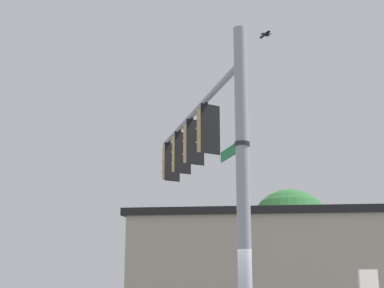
{
  "coord_description": "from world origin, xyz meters",
  "views": [
    {
      "loc": [
        -6.22,
        -7.98,
        2.15
      ],
      "look_at": [
        1.17,
        3.67,
        5.39
      ],
      "focal_mm": 49.71,
      "sensor_mm": 36.0,
      "label": 1
    }
  ],
  "objects_px": {
    "traffic_light_arm_end": "(169,163)",
    "street_name_sign": "(236,148)",
    "traffic_light_nearest_pole": "(206,130)",
    "bird_flying": "(265,34)",
    "traffic_light_mid_outer": "(179,154)",
    "traffic_light_mid_inner": "(191,143)"
  },
  "relations": [
    {
      "from": "traffic_light_mid_outer",
      "to": "bird_flying",
      "type": "relative_size",
      "value": 3.23
    },
    {
      "from": "traffic_light_nearest_pole",
      "to": "traffic_light_arm_end",
      "type": "height_order",
      "value": "same"
    },
    {
      "from": "traffic_light_nearest_pole",
      "to": "street_name_sign",
      "type": "height_order",
      "value": "traffic_light_nearest_pole"
    },
    {
      "from": "traffic_light_mid_inner",
      "to": "street_name_sign",
      "type": "height_order",
      "value": "traffic_light_mid_inner"
    },
    {
      "from": "street_name_sign",
      "to": "bird_flying",
      "type": "height_order",
      "value": "bird_flying"
    },
    {
      "from": "traffic_light_nearest_pole",
      "to": "traffic_light_mid_outer",
      "type": "xyz_separation_m",
      "value": [
        0.84,
        2.65,
        0.0
      ]
    },
    {
      "from": "traffic_light_nearest_pole",
      "to": "street_name_sign",
      "type": "bearing_deg",
      "value": -107.48
    },
    {
      "from": "traffic_light_mid_outer",
      "to": "traffic_light_arm_end",
      "type": "height_order",
      "value": "same"
    },
    {
      "from": "traffic_light_mid_outer",
      "to": "traffic_light_arm_end",
      "type": "relative_size",
      "value": 1.0
    },
    {
      "from": "traffic_light_mid_inner",
      "to": "street_name_sign",
      "type": "relative_size",
      "value": 0.92
    },
    {
      "from": "traffic_light_mid_inner",
      "to": "bird_flying",
      "type": "distance_m",
      "value": 3.45
    },
    {
      "from": "traffic_light_mid_inner",
      "to": "street_name_sign",
      "type": "bearing_deg",
      "value": -107.55
    },
    {
      "from": "traffic_light_arm_end",
      "to": "traffic_light_nearest_pole",
      "type": "bearing_deg",
      "value": -107.65
    },
    {
      "from": "traffic_light_arm_end",
      "to": "street_name_sign",
      "type": "relative_size",
      "value": 0.92
    },
    {
      "from": "traffic_light_arm_end",
      "to": "street_name_sign",
      "type": "bearing_deg",
      "value": -107.59
    },
    {
      "from": "bird_flying",
      "to": "traffic_light_mid_inner",
      "type": "bearing_deg",
      "value": 119.65
    },
    {
      "from": "traffic_light_nearest_pole",
      "to": "traffic_light_mid_inner",
      "type": "xyz_separation_m",
      "value": [
        0.42,
        1.33,
        0.0
      ]
    },
    {
      "from": "traffic_light_mid_inner",
      "to": "traffic_light_nearest_pole",
      "type": "bearing_deg",
      "value": -107.65
    },
    {
      "from": "traffic_light_arm_end",
      "to": "bird_flying",
      "type": "relative_size",
      "value": 3.23
    },
    {
      "from": "traffic_light_nearest_pole",
      "to": "traffic_light_mid_outer",
      "type": "height_order",
      "value": "same"
    },
    {
      "from": "bird_flying",
      "to": "traffic_light_nearest_pole",
      "type": "bearing_deg",
      "value": 159.25
    },
    {
      "from": "traffic_light_mid_outer",
      "to": "traffic_light_mid_inner",
      "type": "bearing_deg",
      "value": -107.65
    }
  ]
}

